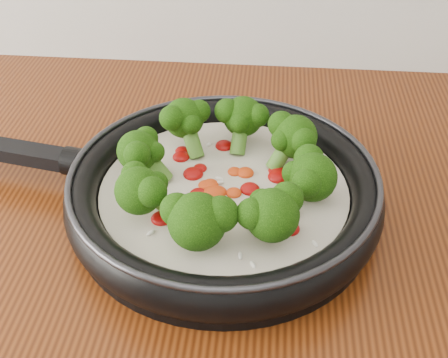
{
  "coord_description": "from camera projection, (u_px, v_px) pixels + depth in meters",
  "views": [
    {
      "loc": [
        -0.07,
        0.59,
        1.34
      ],
      "look_at": [
        -0.12,
        1.1,
        0.95
      ],
      "focal_mm": 46.08,
      "sensor_mm": 36.0,
      "label": 1
    }
  ],
  "objects": [
    {
      "name": "skillet",
      "position": [
        222.0,
        188.0,
        0.65
      ],
      "size": [
        0.58,
        0.42,
        0.1
      ],
      "color": "black",
      "rests_on": "counter"
    }
  ]
}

